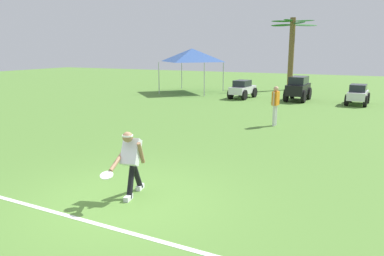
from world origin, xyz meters
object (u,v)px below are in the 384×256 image
at_px(frisbee_thrower, 131,160).
at_px(teammate_near_sideline, 275,102).
at_px(parked_car_slot_a, 243,89).
at_px(palm_tree_far_left, 292,47).
at_px(event_tent, 192,55).
at_px(frisbee_in_flight, 107,175).
at_px(parked_car_slot_b, 298,88).
at_px(parked_car_slot_c, 358,94).

distance_m(frisbee_thrower, teammate_near_sideline, 8.51).
height_order(parked_car_slot_a, palm_tree_far_left, palm_tree_far_left).
bearing_deg(event_tent, frisbee_in_flight, -69.01).
bearing_deg(event_tent, parked_car_slot_b, -8.41).
bearing_deg(parked_car_slot_c, parked_car_slot_b, 176.47).
bearing_deg(frisbee_in_flight, frisbee_thrower, 84.87).
bearing_deg(frisbee_in_flight, parked_car_slot_c, 77.62).
bearing_deg(frisbee_in_flight, parked_car_slot_b, 88.42).
distance_m(parked_car_slot_a, parked_car_slot_c, 6.47).
bearing_deg(parked_car_slot_b, parked_car_slot_c, -3.53).
distance_m(parked_car_slot_b, event_tent, 7.69).
bearing_deg(palm_tree_far_left, parked_car_slot_c, -50.65).
height_order(palm_tree_far_left, event_tent, palm_tree_far_left).
xyz_separation_m(parked_car_slot_a, palm_tree_far_left, (1.63, 6.08, 2.50)).
xyz_separation_m(parked_car_slot_b, palm_tree_far_left, (-1.62, 5.70, 2.32)).
height_order(parked_car_slot_b, event_tent, event_tent).
relative_size(teammate_near_sideline, event_tent, 0.45).
distance_m(parked_car_slot_b, parked_car_slot_c, 3.22).
relative_size(teammate_near_sideline, parked_car_slot_c, 0.69).
xyz_separation_m(frisbee_in_flight, teammate_near_sideline, (0.99, 9.17, 0.27)).
xyz_separation_m(frisbee_in_flight, event_tent, (-6.93, 18.05, 1.87)).
bearing_deg(parked_car_slot_a, parked_car_slot_c, 1.57).
bearing_deg(palm_tree_far_left, parked_car_slot_a, -105.01).
bearing_deg(parked_car_slot_b, teammate_near_sideline, -86.18).
xyz_separation_m(parked_car_slot_c, palm_tree_far_left, (-4.84, 5.90, 2.50)).
distance_m(teammate_near_sideline, event_tent, 12.00).
relative_size(frisbee_in_flight, parked_car_slot_c, 0.14).
bearing_deg(parked_car_slot_c, palm_tree_far_left, 129.35).
xyz_separation_m(parked_car_slot_b, parked_car_slot_c, (3.21, -0.20, -0.18)).
relative_size(frisbee_thrower, palm_tree_far_left, 0.27).
height_order(frisbee_in_flight, event_tent, event_tent).
height_order(parked_car_slot_a, parked_car_slot_c, same).
height_order(teammate_near_sideline, event_tent, event_tent).
bearing_deg(parked_car_slot_c, teammate_near_sideline, -109.53).
xyz_separation_m(palm_tree_far_left, event_tent, (-5.77, -4.61, -0.53)).
distance_m(frisbee_thrower, event_tent, 18.77).
distance_m(parked_car_slot_c, palm_tree_far_left, 8.03).
bearing_deg(frisbee_thrower, teammate_near_sideline, 83.77).
height_order(frisbee_thrower, event_tent, event_tent).
bearing_deg(event_tent, frisbee_thrower, -68.04).
bearing_deg(parked_car_slot_b, frisbee_thrower, -91.42).
bearing_deg(parked_car_slot_b, event_tent, 171.59).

